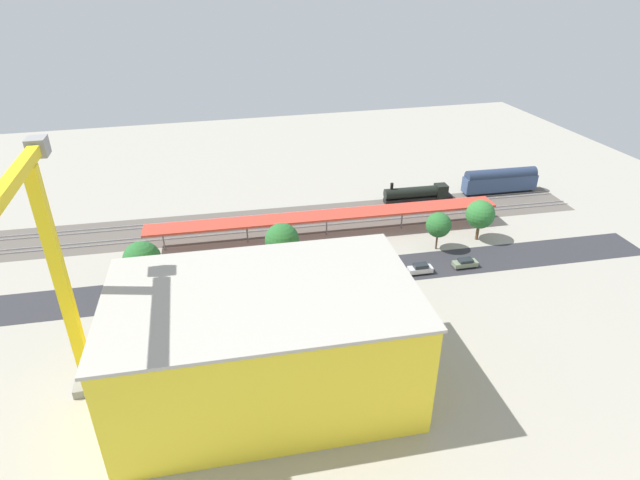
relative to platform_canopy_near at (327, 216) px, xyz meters
name	(u,v)px	position (x,y,z in m)	size (l,w,h in m)	color
ground_plane	(300,268)	(7.90, 11.09, -4.32)	(207.47, 207.47, 0.00)	#9E998C
rail_bed	(280,222)	(7.90, -8.29, -4.32)	(129.67, 13.98, 0.01)	#5B544C
street_asphalt	(304,278)	(7.90, 14.70, -4.32)	(129.67, 9.00, 0.01)	#2D2D33
track_rails	(280,221)	(7.90, -8.29, -4.14)	(129.52, 13.97, 0.12)	#9E9EA8
platform_canopy_near	(327,216)	(0.00, 0.00, 0.00)	(70.08, 8.30, 4.56)	#C63D2D
locomotive	(419,194)	(-24.83, -11.27, -2.59)	(16.12, 3.29, 4.86)	black
passenger_coach	(500,180)	(-45.26, -11.28, -1.22)	(18.00, 3.90, 5.91)	black
parked_car_0	(465,263)	(-20.93, 18.07, -3.59)	(4.45, 1.92, 1.63)	black
parked_car_1	(420,269)	(-12.26, 18.06, -3.50)	(4.39, 1.91, 1.85)	black
parked_car_2	(377,274)	(-4.31, 17.86, -3.51)	(4.41, 2.14, 1.83)	black
parked_car_3	(330,283)	(4.27, 18.40, -3.52)	(4.71, 2.20, 1.80)	black
parked_car_4	(281,289)	(12.58, 18.09, -3.58)	(4.16, 2.02, 1.64)	black
parked_car_5	(230,295)	(20.95, 17.79, -3.58)	(4.88, 2.11, 1.68)	black
parked_car_6	(176,303)	(29.34, 18.21, -3.55)	(4.71, 1.89, 1.70)	black
construction_building	(265,344)	(18.13, 39.46, 3.02)	(35.37, 21.26, 14.68)	yellow
construction_roof_slab	(262,292)	(18.13, 39.46, 10.56)	(35.97, 21.86, 0.40)	#ADA89E
tower_crane	(55,272)	(40.21, 34.82, 13.84)	(3.60, 21.41, 31.67)	gray
box_truck_0	(273,303)	(14.78, 23.36, -2.56)	(8.69, 2.50, 3.64)	black
box_truck_1	(272,301)	(14.76, 22.57, -2.63)	(8.93, 3.18, 3.47)	black
street_tree_0	(142,260)	(34.24, 10.38, 0.65)	(6.27, 6.27, 8.12)	brown
street_tree_1	(480,214)	(-28.31, 8.98, 1.10)	(5.55, 5.55, 8.23)	brown
street_tree_2	(439,225)	(-18.83, 10.60, 0.77)	(4.75, 4.75, 7.48)	brown
street_tree_3	(282,240)	(10.79, 10.45, 1.34)	(6.01, 6.01, 8.68)	brown
traffic_light	(211,280)	(23.66, 19.08, 0.52)	(0.50, 0.36, 7.40)	#333333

